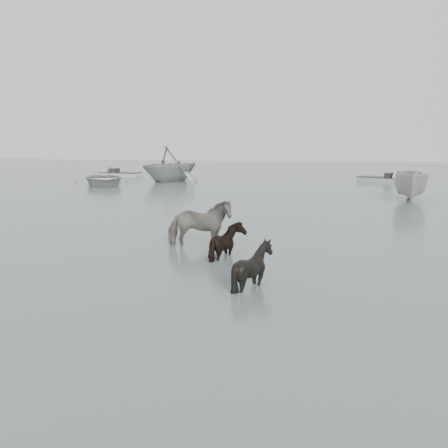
{
  "coord_description": "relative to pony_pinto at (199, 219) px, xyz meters",
  "views": [
    {
      "loc": [
        3.44,
        -11.83,
        3.15
      ],
      "look_at": [
        0.46,
        0.82,
        1.0
      ],
      "focal_mm": 40.0,
      "sensor_mm": 36.0,
      "label": 1
    }
  ],
  "objects": [
    {
      "name": "rowboat_lead",
      "position": [
        -12.8,
        19.08,
        -0.26
      ],
      "size": [
        6.16,
        6.74,
        1.14
      ],
      "primitive_type": "imported",
      "rotation": [
        0.0,
        0.0,
        0.52
      ],
      "color": "#B8B9B4",
      "rests_on": "ground"
    },
    {
      "name": "boat_small",
      "position": [
        7.86,
        14.46,
        0.06
      ],
      "size": [
        2.16,
        4.78,
        1.79
      ],
      "primitive_type": "imported",
      "rotation": [
        0.0,
        0.0,
        -0.09
      ],
      "color": "#ABABA6",
      "rests_on": "ground"
    },
    {
      "name": "pony_black",
      "position": [
        2.32,
        -3.81,
        -0.17
      ],
      "size": [
        1.53,
        1.46,
        1.32
      ],
      "primitive_type": "imported",
      "rotation": [
        0.0,
        0.0,
        1.99
      ],
      "color": "black",
      "rests_on": "ground"
    },
    {
      "name": "ground",
      "position": [
        0.71,
        -2.5,
        -0.83
      ],
      "size": [
        140.0,
        140.0,
        0.0
      ],
      "primitive_type": "plane",
      "color": "#4B5955",
      "rests_on": "ground"
    },
    {
      "name": "skiff_outer",
      "position": [
        -15.57,
        28.05,
        -0.46
      ],
      "size": [
        5.14,
        1.88,
        0.75
      ],
      "primitive_type": null,
      "rotation": [
        0.0,
        0.0,
        3.09
      ],
      "color": "#B5B4AF",
      "rests_on": "ground"
    },
    {
      "name": "rowboat_trail",
      "position": [
        -9.23,
        23.73,
        0.63
      ],
      "size": [
        6.89,
        7.19,
        2.93
      ],
      "primitive_type": "imported",
      "rotation": [
        0.0,
        0.0,
        2.64
      ],
      "color": "#969996",
      "rests_on": "ground"
    },
    {
      "name": "pony_dark",
      "position": [
        1.18,
        -1.24,
        -0.19
      ],
      "size": [
        1.35,
        1.48,
        1.28
      ],
      "primitive_type": "imported",
      "rotation": [
        0.0,
        0.0,
        1.81
      ],
      "color": "black",
      "rests_on": "ground"
    },
    {
      "name": "skiff_mid",
      "position": [
        7.33,
        27.22,
        -0.46
      ],
      "size": [
        5.27,
        4.05,
        0.75
      ],
      "primitive_type": null,
      "rotation": [
        0.0,
        0.0,
        -0.54
      ],
      "color": "#9EA09E",
      "rests_on": "ground"
    },
    {
      "name": "pony_pinto",
      "position": [
        0.0,
        0.0,
        0.0
      ],
      "size": [
        2.12,
        1.3,
        1.66
      ],
      "primitive_type": "imported",
      "rotation": [
        0.0,
        0.0,
        1.79
      ],
      "color": "black",
      "rests_on": "ground"
    }
  ]
}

